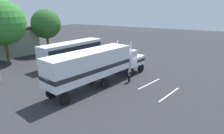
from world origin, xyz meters
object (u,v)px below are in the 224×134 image
at_px(semi_truck, 98,64).
at_px(tree_left, 3,22).
at_px(person_bystander, 129,75).
at_px(tree_center, 46,24).
at_px(parked_bus, 72,51).

bearing_deg(semi_truck, tree_left, 86.28).
bearing_deg(person_bystander, tree_center, 72.18).
height_order(semi_truck, tree_center, tree_center).
xyz_separation_m(semi_truck, tree_center, (9.13, 17.52, 3.00)).
bearing_deg(tree_left, parked_bus, -65.88).
distance_m(semi_truck, parked_bus, 10.08).
relative_size(semi_truck, tree_center, 1.73).
bearing_deg(tree_left, person_bystander, -86.02).
relative_size(person_bystander, tree_center, 0.20).
xyz_separation_m(person_bystander, tree_center, (6.50, 20.21, 4.63)).
relative_size(semi_truck, tree_left, 1.48).
bearing_deg(person_bystander, semi_truck, 134.37).
distance_m(tree_left, tree_center, 8.01).
bearing_deg(semi_truck, parked_bus, 56.43).
relative_size(semi_truck, parked_bus, 1.28).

